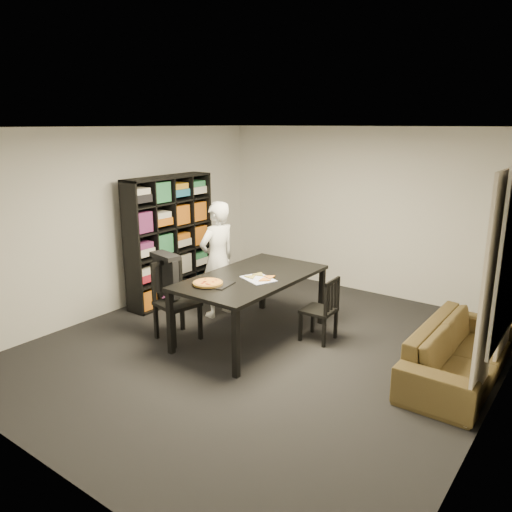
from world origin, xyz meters
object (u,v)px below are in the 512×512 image
Objects in this scene: baking_tray at (214,284)px; sofa at (460,352)px; chair_right at (325,306)px; dining_table at (251,281)px; bookshelf at (170,240)px; pepperoni_pizza at (208,283)px; person at (218,259)px; chair_left at (173,295)px.

baking_tray is 2.81m from sofa.
chair_right is at bearing 45.22° from baking_tray.
baking_tray reaches higher than chair_right.
dining_table is at bearing 101.77° from sofa.
baking_tray is at bearing -46.81° from chair_right.
pepperoni_pizza is at bearing -31.18° from bookshelf.
sofa is at bearing 1.38° from bookshelf.
pepperoni_pizza is 2.87m from sofa.
sofa is (3.25, 0.15, -0.53)m from person.
person is at bearing -2.96° from bookshelf.
person reaches higher than pepperoni_pizza.
dining_table is at bearing 76.38° from person.
person is at bearing -88.76° from chair_right.
bookshelf reaches higher than dining_table.
dining_table is 0.95m from chair_right.
chair_right is at bearing 0.94° from bookshelf.
pepperoni_pizza is (1.63, -0.99, -0.11)m from bookshelf.
person is 1.11m from baking_tray.
bookshelf reaches higher than chair_right.
baking_tray is at bearing 63.57° from pepperoni_pizza.
chair_left reaches higher than pepperoni_pizza.
dining_table is 0.92m from person.
dining_table is at bearing -12.37° from bookshelf.
dining_table is at bearing 73.20° from baking_tray.
sofa is at bearing 22.75° from pepperoni_pizza.
dining_table is 0.55m from baking_tray.
bookshelf reaches higher than person.
bookshelf is 0.97× the size of dining_table.
chair_left is at bearing 108.35° from sofa.
chair_right is at bearing 102.10° from person.
person is 1.14m from pepperoni_pizza.
chair_left is at bearing 11.20° from person.
chair_left reaches higher than sofa.
chair_right is 0.50× the size of person.
chair_left is 1.90m from chair_right.
dining_table is 1.00m from chair_left.
person reaches higher than dining_table.
pepperoni_pizza is at bearing -116.43° from baking_tray.
baking_tray is at bearing -106.80° from dining_table.
person is (-0.85, 0.35, 0.07)m from dining_table.
bookshelf reaches higher than baking_tray.
pepperoni_pizza is at bearing -80.99° from chair_left.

